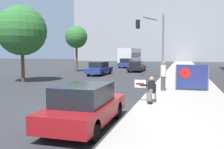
{
  "coord_description": "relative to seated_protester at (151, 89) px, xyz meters",
  "views": [
    {
      "loc": [
        3.77,
        -9.68,
        2.47
      ],
      "look_at": [
        -0.58,
        5.66,
        1.07
      ],
      "focal_mm": 40.0,
      "sensor_mm": 36.0,
      "label": 1
    }
  ],
  "objects": [
    {
      "name": "building_backdrop_far",
      "position": [
        -4.37,
        64.56,
        16.24
      ],
      "size": [
        52.0,
        12.0,
        34.07
      ],
      "color": "#99999E",
      "rests_on": "ground_plane"
    },
    {
      "name": "sidewalk_curb",
      "position": [
        1.56,
        13.08,
        -0.72
      ],
      "size": [
        4.31,
        90.0,
        0.15
      ],
      "primitive_type": "cube",
      "color": "#A8A399",
      "rests_on": "ground_plane"
    },
    {
      "name": "ground_plane",
      "position": [
        -2.37,
        -1.92,
        -0.8
      ],
      "size": [
        160.0,
        160.0,
        0.0
      ],
      "primitive_type": "plane",
      "color": "#303033"
    },
    {
      "name": "seated_protester",
      "position": [
        0.0,
        0.0,
        0.0
      ],
      "size": [
        0.99,
        0.77,
        1.2
      ],
      "rotation": [
        0.0,
        0.0,
        -0.12
      ],
      "color": "#474C56",
      "rests_on": "sidewalk_curb"
    },
    {
      "name": "traffic_light_pole",
      "position": [
        -1.29,
        11.94,
        3.24
      ],
      "size": [
        2.76,
        2.53,
        5.78
      ],
      "color": "slate",
      "rests_on": "sidewalk_curb"
    },
    {
      "name": "car_on_road_midblock",
      "position": [
        -4.36,
        20.6,
        -0.1
      ],
      "size": [
        1.76,
        4.78,
        1.37
      ],
      "color": "black",
      "rests_on": "ground_plane"
    },
    {
      "name": "car_on_road_nearest",
      "position": [
        -7.46,
        14.54,
        -0.06
      ],
      "size": [
        1.71,
        4.78,
        1.47
      ],
      "color": "navy",
      "rests_on": "ground_plane"
    },
    {
      "name": "pedestrian_behind",
      "position": [
        0.28,
        3.88,
        0.28
      ],
      "size": [
        0.34,
        0.34,
        1.8
      ],
      "rotation": [
        0.0,
        0.0,
        1.2
      ],
      "color": "#424247",
      "rests_on": "sidewalk_curb"
    },
    {
      "name": "protest_banner",
      "position": [
        1.96,
        4.34,
        0.2
      ],
      "size": [
        1.96,
        0.06,
        1.59
      ],
      "color": "slate",
      "rests_on": "sidewalk_curb"
    },
    {
      "name": "street_tree_near_curb",
      "position": [
        -11.51,
        6.47,
        3.48
      ],
      "size": [
        4.12,
        4.12,
        6.35
      ],
      "color": "brown",
      "rests_on": "ground_plane"
    },
    {
      "name": "city_bus_on_road",
      "position": [
        -8.38,
        35.91,
        1.09
      ],
      "size": [
        2.51,
        10.39,
        3.28
      ],
      "color": "silver",
      "rests_on": "ground_plane"
    },
    {
      "name": "street_tree_midblock",
      "position": [
        -11.86,
        18.31,
        3.65
      ],
      "size": [
        2.85,
        2.85,
        5.9
      ],
      "color": "brown",
      "rests_on": "ground_plane"
    },
    {
      "name": "car_on_road_distant",
      "position": [
        -7.55,
        28.53,
        -0.04
      ],
      "size": [
        1.77,
        4.63,
        1.54
      ],
      "color": "navy",
      "rests_on": "ground_plane"
    },
    {
      "name": "parked_car_curbside",
      "position": [
        -1.68,
        -4.02,
        -0.08
      ],
      "size": [
        1.73,
        4.14,
        1.44
      ],
      "color": "maroon",
      "rests_on": "ground_plane"
    }
  ]
}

